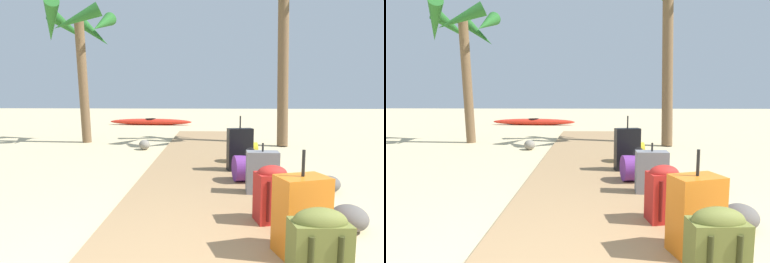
# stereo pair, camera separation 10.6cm
# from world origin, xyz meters

# --- Properties ---
(ground_plane) EXTENTS (60.00, 60.00, 0.00)m
(ground_plane) POSITION_xyz_m (0.00, 3.82, 0.00)
(ground_plane) COLOR #CCB789
(boardwalk) EXTENTS (1.93, 9.55, 0.08)m
(boardwalk) POSITION_xyz_m (0.00, 4.78, 0.04)
(boardwalk) COLOR #9E7A51
(boardwalk) RESTS_ON ground
(backpack_olive) EXTENTS (0.34, 0.22, 0.54)m
(backpack_olive) POSITION_xyz_m (0.68, 0.67, 0.37)
(backpack_olive) COLOR olive
(backpack_olive) RESTS_ON boardwalk
(duffel_bag_purple) EXTENTS (0.50, 0.42, 0.48)m
(duffel_bag_purple) POSITION_xyz_m (0.63, 3.18, 0.27)
(duffel_bag_purple) COLOR #6B2D84
(duffel_bag_purple) RESTS_ON boardwalk
(backpack_red) EXTENTS (0.33, 0.28, 0.55)m
(backpack_red) POSITION_xyz_m (0.64, 1.76, 0.37)
(backpack_red) COLOR red
(backpack_red) RESTS_ON boardwalk
(suitcase_grey) EXTENTS (0.40, 0.22, 0.63)m
(suitcase_grey) POSITION_xyz_m (0.71, 2.64, 0.34)
(suitcase_grey) COLOR slate
(suitcase_grey) RESTS_ON boardwalk
(suitcase_black) EXTENTS (0.43, 0.25, 0.89)m
(suitcase_black) POSITION_xyz_m (0.55, 3.81, 0.42)
(suitcase_black) COLOR black
(suitcase_black) RESTS_ON boardwalk
(duffel_bag_yellow) EXTENTS (0.49, 0.37, 0.47)m
(duffel_bag_yellow) POSITION_xyz_m (0.70, 4.48, 0.26)
(duffel_bag_yellow) COLOR gold
(duffel_bag_yellow) RESTS_ON boardwalk
(suitcase_orange) EXTENTS (0.43, 0.34, 0.80)m
(suitcase_orange) POSITION_xyz_m (0.74, 1.17, 0.38)
(suitcase_orange) COLOR orange
(suitcase_orange) RESTS_ON boardwalk
(palm_tree_far_left) EXTENTS (1.97, 2.00, 3.72)m
(palm_tree_far_left) POSITION_xyz_m (-3.44, 7.10, 2.88)
(palm_tree_far_left) COLOR brown
(palm_tree_far_left) RESTS_ON ground
(kayak) EXTENTS (3.87, 0.75, 0.30)m
(kayak) POSITION_xyz_m (-2.62, 12.80, 0.15)
(kayak) COLOR red
(kayak) RESTS_ON ground
(rock_left_far) EXTENTS (0.34, 0.36, 0.24)m
(rock_left_far) POSITION_xyz_m (-1.50, 6.12, 0.12)
(rock_left_far) COLOR gray
(rock_left_far) RESTS_ON ground
(rock_right_near) EXTENTS (0.46, 0.48, 0.24)m
(rock_right_near) POSITION_xyz_m (1.38, 1.79, 0.12)
(rock_right_near) COLOR #5B5651
(rock_right_near) RESTS_ON ground
(rock_right_mid) EXTENTS (0.44, 0.46, 0.22)m
(rock_right_mid) POSITION_xyz_m (1.65, 2.96, 0.11)
(rock_right_mid) COLOR #5B5651
(rock_right_mid) RESTS_ON ground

